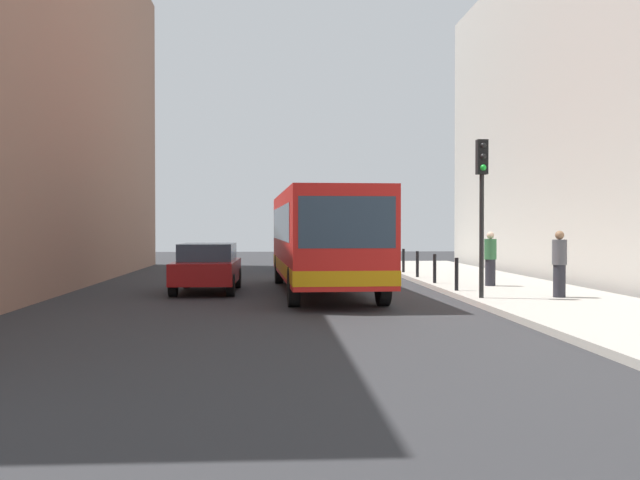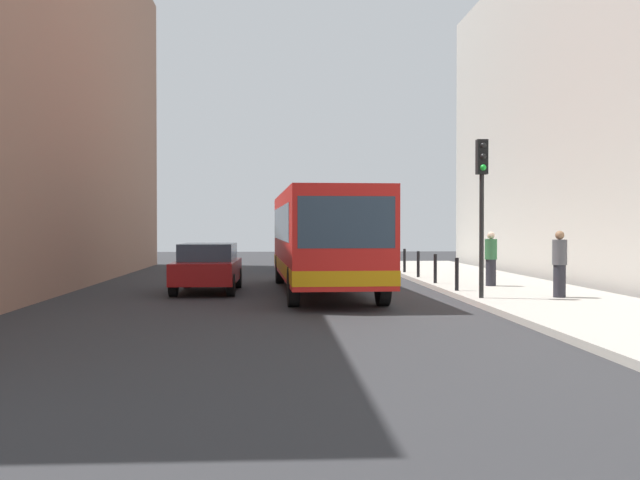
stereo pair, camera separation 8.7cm
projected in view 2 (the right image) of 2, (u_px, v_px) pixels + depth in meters
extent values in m
plane|color=#2D2D30|center=(341.00, 300.00, 20.69)|extent=(80.00, 80.00, 0.00)
cube|color=#ADA89E|center=(536.00, 296.00, 21.01)|extent=(4.40, 40.00, 0.15)
cube|color=red|center=(323.00, 235.00, 22.91)|extent=(2.90, 11.08, 2.50)
cube|color=orange|center=(323.00, 266.00, 22.92)|extent=(2.92, 11.10, 0.36)
cube|color=#2D3D4C|center=(347.00, 222.00, 17.45)|extent=(2.26, 0.14, 1.20)
cube|color=#2D3D4C|center=(321.00, 223.00, 23.40)|extent=(2.86, 9.49, 1.00)
cylinder|color=black|center=(383.00, 286.00, 19.16)|extent=(0.32, 1.01, 1.00)
cylinder|color=black|center=(293.00, 287.00, 18.94)|extent=(0.32, 1.01, 1.00)
cylinder|color=black|center=(344.00, 269.00, 26.92)|extent=(0.32, 1.01, 1.00)
cylinder|color=black|center=(280.00, 269.00, 26.70)|extent=(0.32, 1.01, 1.00)
cube|color=maroon|center=(208.00, 271.00, 23.23)|extent=(1.88, 4.43, 0.64)
cube|color=#2D3D4C|center=(208.00, 252.00, 23.37)|extent=(1.65, 2.49, 0.52)
cylinder|color=black|center=(231.00, 285.00, 21.77)|extent=(0.23, 0.64, 0.64)
cylinder|color=black|center=(173.00, 285.00, 21.71)|extent=(0.23, 0.64, 0.64)
cylinder|color=black|center=(238.00, 278.00, 24.77)|extent=(0.23, 0.64, 0.64)
cylinder|color=black|center=(187.00, 278.00, 24.70)|extent=(0.23, 0.64, 0.64)
cube|color=navy|center=(314.00, 256.00, 34.54)|extent=(1.88, 4.43, 0.64)
cube|color=#2D3D4C|center=(314.00, 244.00, 34.68)|extent=(1.64, 2.49, 0.52)
cylinder|color=black|center=(335.00, 265.00, 33.11)|extent=(0.23, 0.64, 0.64)
cylinder|color=black|center=(298.00, 265.00, 32.99)|extent=(0.23, 0.64, 0.64)
cylinder|color=black|center=(329.00, 262.00, 36.10)|extent=(0.23, 0.64, 0.64)
cylinder|color=black|center=(295.00, 262.00, 35.98)|extent=(0.23, 0.64, 0.64)
cylinder|color=black|center=(482.00, 236.00, 19.69)|extent=(0.12, 0.12, 3.20)
cube|color=black|center=(482.00, 157.00, 19.66)|extent=(0.28, 0.24, 0.90)
sphere|color=black|center=(483.00, 146.00, 19.52)|extent=(0.16, 0.16, 0.16)
sphere|color=black|center=(483.00, 157.00, 19.53)|extent=(0.16, 0.16, 0.16)
sphere|color=green|center=(483.00, 167.00, 19.53)|extent=(0.16, 0.16, 0.16)
cylinder|color=black|center=(457.00, 274.00, 21.95)|extent=(0.11, 0.11, 0.95)
cylinder|color=black|center=(435.00, 269.00, 24.89)|extent=(0.11, 0.11, 0.95)
cylinder|color=black|center=(418.00, 264.00, 27.83)|extent=(0.11, 0.11, 0.95)
cylinder|color=black|center=(405.00, 261.00, 30.78)|extent=(0.11, 0.11, 0.95)
cylinder|color=#26262D|center=(559.00, 281.00, 19.87)|extent=(0.32, 0.32, 0.85)
cylinder|color=#4C4C51|center=(560.00, 252.00, 19.85)|extent=(0.38, 0.38, 0.66)
sphere|color=#8C6647|center=(560.00, 235.00, 19.85)|extent=(0.23, 0.23, 0.23)
cylinder|color=#26262D|center=(491.00, 273.00, 23.73)|extent=(0.32, 0.32, 0.83)
cylinder|color=#336B3F|center=(491.00, 249.00, 23.71)|extent=(0.38, 0.38, 0.64)
sphere|color=beige|center=(491.00, 235.00, 23.71)|extent=(0.23, 0.23, 0.23)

